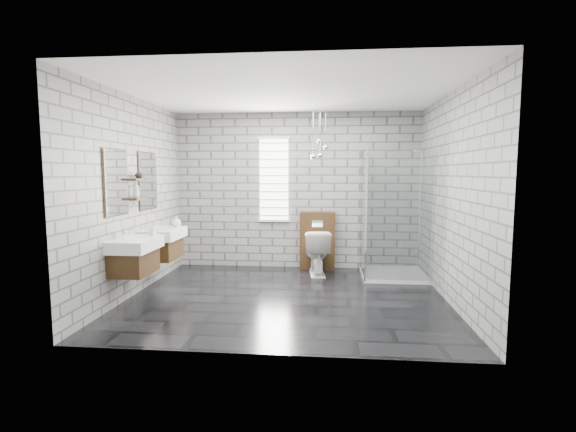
# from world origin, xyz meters

# --- Properties ---
(floor) EXTENTS (4.20, 3.60, 0.02)m
(floor) POSITION_xyz_m (0.00, 0.00, -0.01)
(floor) COLOR black
(floor) RESTS_ON ground
(ceiling) EXTENTS (4.20, 3.60, 0.02)m
(ceiling) POSITION_xyz_m (0.00, 0.00, 2.71)
(ceiling) COLOR white
(ceiling) RESTS_ON wall_back
(wall_back) EXTENTS (4.20, 0.02, 2.70)m
(wall_back) POSITION_xyz_m (0.00, 1.81, 1.35)
(wall_back) COLOR gray
(wall_back) RESTS_ON floor
(wall_front) EXTENTS (4.20, 0.02, 2.70)m
(wall_front) POSITION_xyz_m (0.00, -1.81, 1.35)
(wall_front) COLOR gray
(wall_front) RESTS_ON floor
(wall_left) EXTENTS (0.02, 3.60, 2.70)m
(wall_left) POSITION_xyz_m (-2.11, 0.00, 1.35)
(wall_left) COLOR gray
(wall_left) RESTS_ON floor
(wall_right) EXTENTS (0.02, 3.60, 2.70)m
(wall_right) POSITION_xyz_m (2.11, 0.00, 1.35)
(wall_right) COLOR gray
(wall_right) RESTS_ON floor
(vanity_left) EXTENTS (0.47, 0.70, 1.57)m
(vanity_left) POSITION_xyz_m (-1.91, -0.49, 0.76)
(vanity_left) COLOR #3D2812
(vanity_left) RESTS_ON wall_left
(vanity_right) EXTENTS (0.47, 0.70, 1.57)m
(vanity_right) POSITION_xyz_m (-1.91, 0.43, 0.76)
(vanity_right) COLOR #3D2812
(vanity_right) RESTS_ON wall_left
(shelf_lower) EXTENTS (0.14, 0.30, 0.03)m
(shelf_lower) POSITION_xyz_m (-2.03, -0.05, 1.32)
(shelf_lower) COLOR #3D2812
(shelf_lower) RESTS_ON wall_left
(shelf_upper) EXTENTS (0.14, 0.30, 0.03)m
(shelf_upper) POSITION_xyz_m (-2.03, -0.05, 1.58)
(shelf_upper) COLOR #3D2812
(shelf_upper) RESTS_ON wall_left
(window) EXTENTS (0.56, 0.05, 1.48)m
(window) POSITION_xyz_m (-0.40, 1.78, 1.55)
(window) COLOR white
(window) RESTS_ON wall_back
(cistern_panel) EXTENTS (0.60, 0.20, 1.00)m
(cistern_panel) POSITION_xyz_m (0.37, 1.70, 0.50)
(cistern_panel) COLOR #3D2812
(cistern_panel) RESTS_ON floor
(flush_plate) EXTENTS (0.18, 0.01, 0.12)m
(flush_plate) POSITION_xyz_m (0.37, 1.60, 0.80)
(flush_plate) COLOR silver
(flush_plate) RESTS_ON cistern_panel
(shower_enclosure) EXTENTS (1.00, 1.00, 2.03)m
(shower_enclosure) POSITION_xyz_m (1.50, 1.18, 0.50)
(shower_enclosure) COLOR white
(shower_enclosure) RESTS_ON floor
(pendant_cluster) EXTENTS (0.29, 0.20, 0.82)m
(pendant_cluster) POSITION_xyz_m (0.38, 1.37, 2.03)
(pendant_cluster) COLOR silver
(pendant_cluster) RESTS_ON ceiling
(toilet) EXTENTS (0.48, 0.76, 0.74)m
(toilet) POSITION_xyz_m (0.37, 1.32, 0.37)
(toilet) COLOR white
(toilet) RESTS_ON floor
(soap_bottle_a) EXTENTS (0.10, 0.10, 0.16)m
(soap_bottle_a) POSITION_xyz_m (-1.74, -0.23, 0.93)
(soap_bottle_a) COLOR #B2B2B2
(soap_bottle_a) RESTS_ON vanity_left
(soap_bottle_b) EXTENTS (0.14, 0.14, 0.17)m
(soap_bottle_b) POSITION_xyz_m (-1.75, 0.65, 0.93)
(soap_bottle_b) COLOR #B2B2B2
(soap_bottle_b) RESTS_ON vanity_right
(soap_bottle_c) EXTENTS (0.10, 0.10, 0.23)m
(soap_bottle_c) POSITION_xyz_m (-2.02, -0.09, 1.45)
(soap_bottle_c) COLOR #B2B2B2
(soap_bottle_c) RESTS_ON shelf_lower
(vase) EXTENTS (0.11, 0.11, 0.11)m
(vase) POSITION_xyz_m (-2.02, 0.01, 1.65)
(vase) COLOR #B2B2B2
(vase) RESTS_ON shelf_upper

